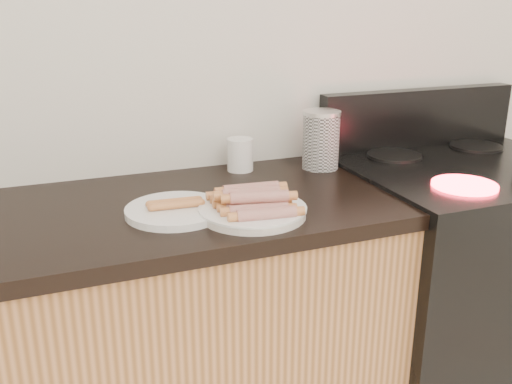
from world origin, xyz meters
name	(u,v)px	position (x,y,z in m)	size (l,w,h in m)	color
wall_back	(201,37)	(0.00, 2.00, 1.30)	(4.00, 0.04, 2.60)	silver
stove	(455,293)	(0.78, 1.68, 0.46)	(0.76, 0.65, 0.91)	black
stove_panel	(418,118)	(0.78, 1.96, 1.01)	(0.76, 0.06, 0.20)	black
burner_near_left	(464,185)	(0.61, 1.51, 0.92)	(0.18, 0.18, 0.01)	#FF1E2D
burner_far_left	(394,156)	(0.61, 1.84, 0.92)	(0.18, 0.18, 0.01)	black
burner_far_right	(476,146)	(0.95, 1.84, 0.92)	(0.18, 0.18, 0.01)	black
main_plate	(253,212)	(-0.01, 1.54, 0.91)	(0.26, 0.26, 0.02)	white
side_plate	(176,210)	(-0.19, 1.62, 0.91)	(0.25, 0.25, 0.02)	silver
hotdog_pile	(253,200)	(-0.01, 1.54, 0.94)	(0.14, 0.22, 0.06)	#A0272D
plain_sausages	(175,203)	(-0.19, 1.62, 0.93)	(0.13, 0.05, 0.02)	#D27241
canister	(321,140)	(0.34, 1.85, 0.99)	(0.12, 0.12, 0.18)	silver
mug	(240,155)	(0.09, 1.92, 0.95)	(0.08, 0.08, 0.10)	white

